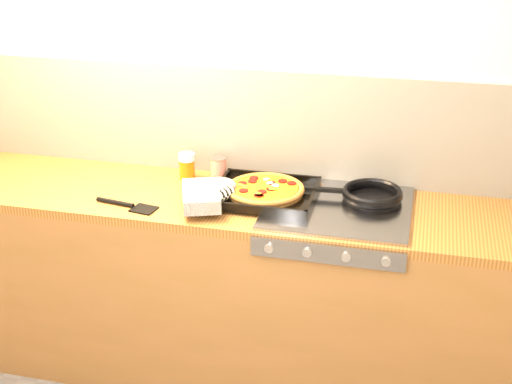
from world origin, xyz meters
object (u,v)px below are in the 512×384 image
(frying_pan, at_px, (371,195))
(pizza_on_tray, at_px, (248,191))
(tomato_can, at_px, (218,168))
(juice_glass, at_px, (187,166))

(frying_pan, bearing_deg, pizza_on_tray, -168.47)
(tomato_can, relative_size, juice_glass, 0.84)
(frying_pan, relative_size, juice_glass, 3.50)
(frying_pan, bearing_deg, tomato_can, 171.56)
(frying_pan, distance_m, juice_glass, 0.85)
(frying_pan, xyz_separation_m, tomato_can, (-0.71, 0.10, 0.01))
(frying_pan, height_order, juice_glass, juice_glass)
(pizza_on_tray, relative_size, tomato_can, 5.45)
(tomato_can, bearing_deg, frying_pan, -8.44)
(frying_pan, distance_m, tomato_can, 0.71)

